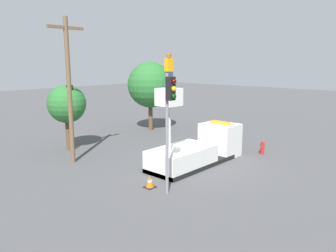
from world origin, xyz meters
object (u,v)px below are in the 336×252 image
at_px(bucket_truck, 197,149).
at_px(traffic_light_pole, 169,110).
at_px(traffic_light_across, 70,103).
at_px(traffic_cone_rear, 150,182).
at_px(tree_right_bg, 150,85).
at_px(utility_pole, 69,87).
at_px(worker, 169,71).
at_px(tree_left_bg, 67,104).
at_px(fire_hydrant, 262,148).

height_order(bucket_truck, traffic_light_pole, traffic_light_pole).
bearing_deg(traffic_light_across, traffic_cone_rear, -96.73).
xyz_separation_m(tree_right_bg, utility_pole, (-9.79, -3.36, 0.56)).
bearing_deg(worker, tree_right_bg, 50.27).
xyz_separation_m(worker, tree_right_bg, (7.43, 8.94, -1.50)).
bearing_deg(bucket_truck, worker, 180.00).
xyz_separation_m(bucket_truck, tree_right_bg, (4.94, 8.94, 3.09)).
distance_m(bucket_truck, tree_left_bg, 9.27).
height_order(worker, utility_pole, utility_pole).
distance_m(bucket_truck, traffic_cone_rear, 4.67).
relative_size(bucket_truck, traffic_cone_rear, 11.66).
bearing_deg(worker, tree_left_bg, 96.94).
distance_m(bucket_truck, traffic_light_across, 8.85).
height_order(traffic_cone_rear, tree_left_bg, tree_left_bg).
bearing_deg(utility_pole, traffic_light_across, 59.45).
bearing_deg(utility_pole, fire_hydrant, -39.11).
xyz_separation_m(bucket_truck, tree_left_bg, (-3.50, 8.28, 2.26)).
distance_m(bucket_truck, fire_hydrant, 4.81).
distance_m(traffic_light_pole, traffic_cone_rear, 3.77).
distance_m(traffic_light_pole, utility_pole, 7.52).
bearing_deg(fire_hydrant, utility_pole, 140.89).
bearing_deg(traffic_light_across, fire_hydrant, -50.45).
bearing_deg(bucket_truck, fire_hydrant, -23.82).
xyz_separation_m(traffic_light_pole, traffic_light_across, (0.96, 9.63, -0.58)).
height_order(traffic_light_across, tree_left_bg, traffic_light_across).
height_order(traffic_light_across, fire_hydrant, traffic_light_across).
xyz_separation_m(traffic_light_across, fire_hydrant, (7.98, -9.66, -2.81)).
bearing_deg(fire_hydrant, tree_right_bg, 87.12).
relative_size(bucket_truck, traffic_light_pole, 1.23).
distance_m(traffic_light_across, utility_pole, 2.79).
distance_m(bucket_truck, tree_right_bg, 10.67).
height_order(bucket_truck, traffic_light_across, traffic_light_across).
bearing_deg(traffic_light_pole, traffic_cone_rear, 91.52).
bearing_deg(traffic_cone_rear, traffic_light_pole, -88.48).
relative_size(traffic_cone_rear, tree_left_bg, 0.13).
distance_m(worker, utility_pole, 6.13).
distance_m(traffic_light_pole, tree_left_bg, 10.26).
bearing_deg(worker, bucket_truck, 0.00).
relative_size(bucket_truck, worker, 3.81).
bearing_deg(tree_right_bg, bucket_truck, -118.91).
height_order(traffic_light_pole, traffic_cone_rear, traffic_light_pole).
distance_m(traffic_light_pole, fire_hydrant, 9.56).
bearing_deg(utility_pole, tree_right_bg, 18.95).
relative_size(traffic_light_pole, tree_left_bg, 1.22).
bearing_deg(utility_pole, worker, -67.03).
bearing_deg(tree_right_bg, fire_hydrant, -92.88).
bearing_deg(worker, fire_hydrant, -15.72).
distance_m(bucket_truck, worker, 5.22).
distance_m(traffic_light_across, fire_hydrant, 12.84).
distance_m(traffic_light_across, tree_right_bg, 8.64).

